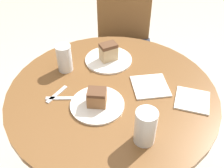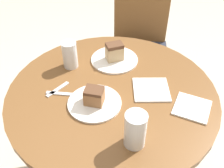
{
  "view_description": "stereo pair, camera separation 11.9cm",
  "coord_description": "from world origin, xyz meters",
  "px_view_note": "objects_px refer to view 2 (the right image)",
  "views": [
    {
      "loc": [
        0.13,
        -0.89,
        1.59
      ],
      "look_at": [
        0.0,
        0.0,
        0.82
      ],
      "focal_mm": 42.0,
      "sensor_mm": 36.0,
      "label": 1
    },
    {
      "loc": [
        0.25,
        -0.86,
        1.59
      ],
      "look_at": [
        0.0,
        0.0,
        0.82
      ],
      "focal_mm": 42.0,
      "sensor_mm": 36.0,
      "label": 2
    }
  ],
  "objects_px": {
    "cake_slice_near": "(94,96)",
    "cake_slice_far": "(115,52)",
    "glass_lemonade": "(135,131)",
    "chair": "(139,47)",
    "plate_near": "(95,103)",
    "glass_water": "(70,56)",
    "plate_far": "(114,60)"
  },
  "relations": [
    {
      "from": "plate_near",
      "to": "plate_far",
      "type": "relative_size",
      "value": 0.95
    },
    {
      "from": "cake_slice_near",
      "to": "cake_slice_far",
      "type": "relative_size",
      "value": 0.8
    },
    {
      "from": "plate_far",
      "to": "cake_slice_far",
      "type": "relative_size",
      "value": 2.35
    },
    {
      "from": "plate_near",
      "to": "plate_far",
      "type": "bearing_deg",
      "value": 90.81
    },
    {
      "from": "cake_slice_near",
      "to": "plate_near",
      "type": "bearing_deg",
      "value": 0.0
    },
    {
      "from": "cake_slice_near",
      "to": "cake_slice_far",
      "type": "distance_m",
      "value": 0.34
    },
    {
      "from": "cake_slice_near",
      "to": "glass_water",
      "type": "relative_size",
      "value": 0.6
    },
    {
      "from": "chair",
      "to": "cake_slice_far",
      "type": "height_order",
      "value": "cake_slice_far"
    },
    {
      "from": "chair",
      "to": "glass_lemonade",
      "type": "bearing_deg",
      "value": -90.81
    },
    {
      "from": "chair",
      "to": "glass_lemonade",
      "type": "xyz_separation_m",
      "value": [
        0.2,
        -1.15,
        0.38
      ]
    },
    {
      "from": "plate_near",
      "to": "glass_lemonade",
      "type": "relative_size",
      "value": 1.57
    },
    {
      "from": "plate_far",
      "to": "cake_slice_far",
      "type": "xyz_separation_m",
      "value": [
        0.0,
        0.0,
        0.05
      ]
    },
    {
      "from": "chair",
      "to": "cake_slice_near",
      "type": "height_order",
      "value": "cake_slice_near"
    },
    {
      "from": "cake_slice_far",
      "to": "glass_lemonade",
      "type": "bearing_deg",
      "value": -66.27
    },
    {
      "from": "cake_slice_near",
      "to": "cake_slice_far",
      "type": "height_order",
      "value": "cake_slice_far"
    },
    {
      "from": "plate_far",
      "to": "glass_water",
      "type": "height_order",
      "value": "glass_water"
    },
    {
      "from": "plate_near",
      "to": "plate_far",
      "type": "height_order",
      "value": "same"
    },
    {
      "from": "plate_far",
      "to": "cake_slice_near",
      "type": "relative_size",
      "value": 2.95
    },
    {
      "from": "plate_near",
      "to": "glass_water",
      "type": "height_order",
      "value": "glass_water"
    },
    {
      "from": "plate_near",
      "to": "cake_slice_near",
      "type": "bearing_deg",
      "value": 180.0
    },
    {
      "from": "plate_far",
      "to": "glass_lemonade",
      "type": "height_order",
      "value": "glass_lemonade"
    },
    {
      "from": "chair",
      "to": "plate_far",
      "type": "height_order",
      "value": "chair"
    },
    {
      "from": "plate_far",
      "to": "cake_slice_near",
      "type": "bearing_deg",
      "value": -89.19
    },
    {
      "from": "plate_far",
      "to": "glass_water",
      "type": "bearing_deg",
      "value": -151.75
    },
    {
      "from": "chair",
      "to": "cake_slice_far",
      "type": "xyz_separation_m",
      "value": [
        -0.02,
        -0.66,
        0.37
      ]
    },
    {
      "from": "cake_slice_near",
      "to": "glass_lemonade",
      "type": "distance_m",
      "value": 0.26
    },
    {
      "from": "chair",
      "to": "glass_water",
      "type": "xyz_separation_m",
      "value": [
        -0.22,
        -0.77,
        0.38
      ]
    },
    {
      "from": "glass_lemonade",
      "to": "cake_slice_near",
      "type": "bearing_deg",
      "value": 143.9
    },
    {
      "from": "plate_near",
      "to": "cake_slice_far",
      "type": "xyz_separation_m",
      "value": [
        -0.0,
        0.34,
        0.05
      ]
    },
    {
      "from": "glass_water",
      "to": "plate_near",
      "type": "bearing_deg",
      "value": -47.81
    },
    {
      "from": "plate_near",
      "to": "cake_slice_far",
      "type": "distance_m",
      "value": 0.34
    },
    {
      "from": "glass_lemonade",
      "to": "plate_near",
      "type": "bearing_deg",
      "value": 143.9
    }
  ]
}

